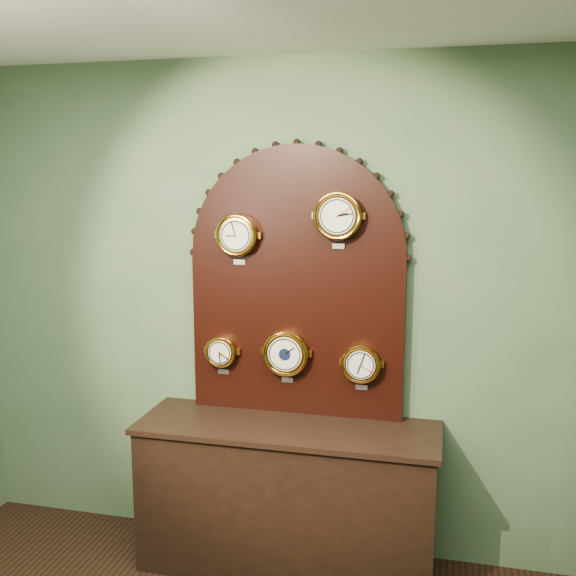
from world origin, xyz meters
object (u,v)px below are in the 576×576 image
(shop_counter, at_px, (287,499))
(roman_clock, at_px, (237,235))
(display_board, at_px, (297,274))
(arabic_clock, at_px, (338,216))
(barometer, at_px, (286,353))
(hygrometer, at_px, (221,351))
(tide_clock, at_px, (361,364))

(shop_counter, distance_m, roman_clock, 1.48)
(display_board, relative_size, arabic_clock, 4.99)
(display_board, distance_m, barometer, 0.44)
(roman_clock, bearing_deg, shop_counter, -25.64)
(roman_clock, relative_size, arabic_clock, 0.92)
(arabic_clock, relative_size, hygrometer, 1.31)
(shop_counter, xyz_separation_m, hygrometer, (-0.42, 0.15, 0.77))
(roman_clock, height_order, barometer, roman_clock)
(tide_clock, bearing_deg, display_board, 170.02)
(tide_clock, bearing_deg, barometer, -179.82)
(roman_clock, bearing_deg, barometer, -0.16)
(shop_counter, relative_size, barometer, 5.16)
(hygrometer, bearing_deg, display_board, 8.80)
(hygrometer, relative_size, barometer, 0.76)
(hygrometer, distance_m, barometer, 0.38)
(arabic_clock, distance_m, hygrometer, 1.02)
(display_board, height_order, arabic_clock, display_board)
(display_board, relative_size, barometer, 4.93)
(shop_counter, xyz_separation_m, tide_clock, (0.38, 0.15, 0.76))
(tide_clock, bearing_deg, roman_clock, -179.96)
(hygrometer, xyz_separation_m, barometer, (0.38, -0.00, 0.02))
(shop_counter, height_order, arabic_clock, arabic_clock)
(shop_counter, height_order, barometer, barometer)
(tide_clock, bearing_deg, shop_counter, -157.77)
(roman_clock, relative_size, hygrometer, 1.21)
(display_board, height_order, roman_clock, display_board)
(hygrometer, relative_size, tide_clock, 0.89)
(shop_counter, bearing_deg, arabic_clock, 32.70)
(barometer, bearing_deg, roman_clock, 179.84)
(display_board, bearing_deg, arabic_clock, -15.81)
(roman_clock, relative_size, barometer, 0.91)
(shop_counter, xyz_separation_m, barometer, (-0.04, 0.15, 0.79))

